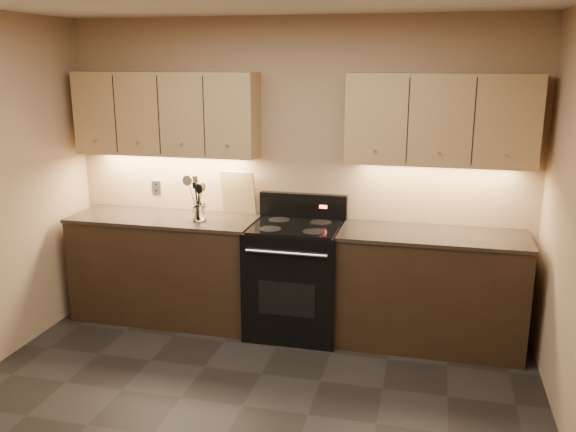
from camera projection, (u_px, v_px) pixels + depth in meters
name	position (u px, v px, depth m)	size (l,w,h in m)	color
wall_back	(295.00, 174.00, 5.22)	(4.00, 0.04, 2.60)	#9D795C
counter_left	(167.00, 267.00, 5.39)	(1.62, 0.62, 0.93)	black
counter_right	(430.00, 289.00, 4.87)	(1.46, 0.62, 0.93)	black
stove	(296.00, 277.00, 5.10)	(0.76, 0.68, 1.14)	black
upper_cab_left	(166.00, 114.00, 5.20)	(1.60, 0.30, 0.70)	tan
upper_cab_right	(441.00, 120.00, 4.68)	(1.44, 0.30, 0.70)	tan
outlet_plate	(156.00, 187.00, 5.55)	(0.09, 0.01, 0.12)	#B2B5BA
utensil_crock	(199.00, 213.00, 5.13)	(0.13, 0.13, 0.14)	white
cutting_board	(238.00, 192.00, 5.33)	(0.31, 0.02, 0.39)	tan
wooden_spoon	(195.00, 201.00, 5.10)	(0.06, 0.06, 0.31)	tan
black_spoon	(198.00, 200.00, 5.12)	(0.06, 0.06, 0.31)	black
black_turner	(198.00, 201.00, 5.07)	(0.08, 0.08, 0.32)	black
steel_spatula	(203.00, 197.00, 5.09)	(0.08, 0.08, 0.38)	silver
steel_skimmer	(200.00, 198.00, 5.07)	(0.09, 0.09, 0.37)	silver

